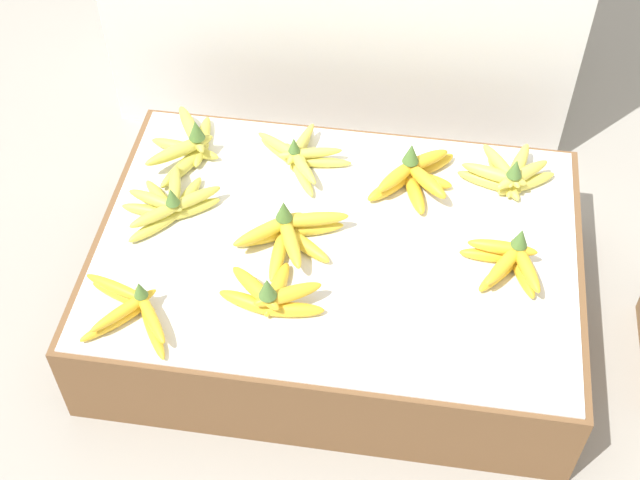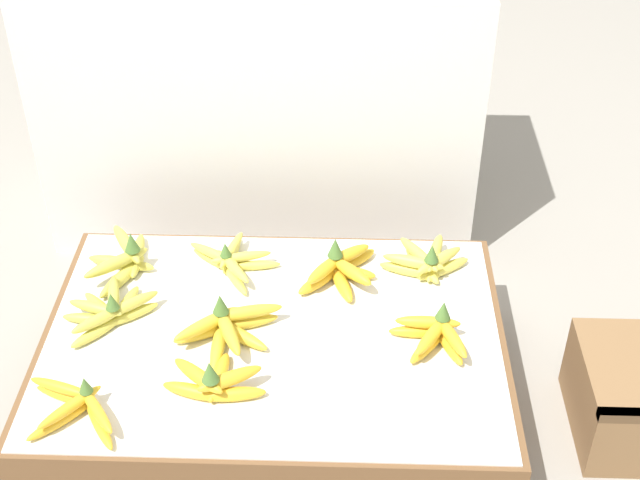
% 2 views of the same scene
% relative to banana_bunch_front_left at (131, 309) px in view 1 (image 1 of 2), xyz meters
% --- Properties ---
extents(ground_plane, '(10.00, 10.00, 0.00)m').
position_rel_banana_bunch_front_left_xyz_m(ground_plane, '(0.37, 0.25, -0.26)').
color(ground_plane, gray).
extents(display_platform, '(1.03, 0.72, 0.23)m').
position_rel_banana_bunch_front_left_xyz_m(display_platform, '(0.37, 0.25, -0.14)').
color(display_platform, brown).
rests_on(display_platform, ground_plane).
extents(banana_bunch_front_left, '(0.21, 0.17, 0.08)m').
position_rel_banana_bunch_front_left_xyz_m(banana_bunch_front_left, '(0.00, 0.00, 0.00)').
color(banana_bunch_front_left, gold).
rests_on(banana_bunch_front_left, display_platform).
extents(banana_bunch_front_midleft, '(0.22, 0.15, 0.11)m').
position_rel_banana_bunch_front_left_xyz_m(banana_bunch_front_midleft, '(0.27, 0.07, 0.01)').
color(banana_bunch_front_midleft, gold).
rests_on(banana_bunch_front_midleft, display_platform).
extents(banana_bunch_middle_left, '(0.22, 0.22, 0.09)m').
position_rel_banana_bunch_front_left_xyz_m(banana_bunch_middle_left, '(0.00, 0.28, 0.00)').
color(banana_bunch_middle_left, gold).
rests_on(banana_bunch_middle_left, display_platform).
extents(banana_bunch_middle_midleft, '(0.24, 0.19, 0.11)m').
position_rel_banana_bunch_front_left_xyz_m(banana_bunch_middle_midleft, '(0.27, 0.23, 0.00)').
color(banana_bunch_middle_midleft, gold).
rests_on(banana_bunch_middle_midleft, display_platform).
extents(banana_bunch_middle_right, '(0.17, 0.15, 0.10)m').
position_rel_banana_bunch_front_left_xyz_m(banana_bunch_middle_right, '(0.73, 0.23, 0.01)').
color(banana_bunch_middle_right, gold).
rests_on(banana_bunch_middle_right, display_platform).
extents(banana_bunch_back_left, '(0.17, 0.25, 0.11)m').
position_rel_banana_bunch_front_left_xyz_m(banana_bunch_back_left, '(0.00, 0.46, 0.01)').
color(banana_bunch_back_left, gold).
rests_on(banana_bunch_back_left, display_platform).
extents(banana_bunch_back_midleft, '(0.23, 0.23, 0.08)m').
position_rel_banana_bunch_front_left_xyz_m(banana_bunch_back_midleft, '(0.25, 0.47, -0.00)').
color(banana_bunch_back_midleft, '#DBCC4C').
rests_on(banana_bunch_back_midleft, display_platform).
extents(banana_bunch_back_midright, '(0.20, 0.21, 0.11)m').
position_rel_banana_bunch_front_left_xyz_m(banana_bunch_back_midright, '(0.52, 0.44, 0.01)').
color(banana_bunch_back_midright, gold).
rests_on(banana_bunch_back_midright, display_platform).
extents(banana_bunch_back_right, '(0.23, 0.16, 0.10)m').
position_rel_banana_bunch_front_left_xyz_m(banana_bunch_back_right, '(0.72, 0.48, 0.00)').
color(banana_bunch_back_right, '#DBCC4C').
rests_on(banana_bunch_back_right, display_platform).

